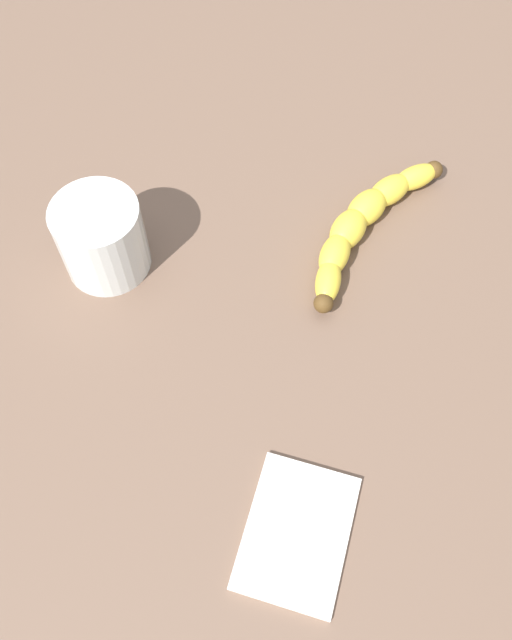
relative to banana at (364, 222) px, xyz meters
The scene contains 4 objects.
wooden_tabletop 11.04cm from the banana, 31.54° to the right, with size 120.00×120.00×3.00cm, color brown.
banana is the anchor object (origin of this frame).
smoothie_glass 28.76cm from the banana, 48.27° to the right, with size 9.23×9.23×8.86cm.
folded_napkin 34.55cm from the banana, 19.17° to the left, with size 12.51×9.02×0.60cm, color white.
Camera 1 is at (36.18, 20.78, 63.52)cm, focal length 37.11 mm.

